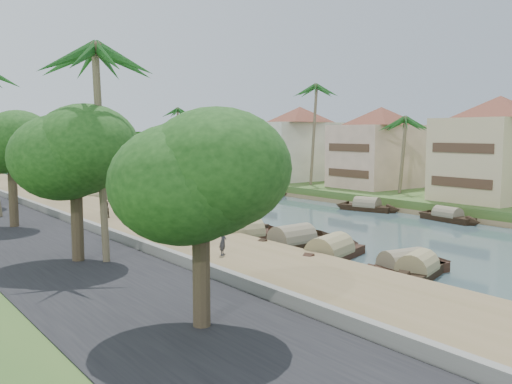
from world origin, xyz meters
TOP-DOWN VIEW (x-y plane):
  - ground at (0.00, 0.00)m, footprint 220.00×220.00m
  - left_bank at (-16.00, 20.00)m, footprint 10.00×180.00m
  - right_bank at (19.00, 20.00)m, footprint 16.00×180.00m
  - retaining_wall at (-20.20, 20.00)m, footprint 0.40×180.00m
  - far_right_fill at (56.00, 20.00)m, footprint 60.00×220.00m
  - treeline at (0.00, 100.00)m, footprint 120.00×14.00m
  - bridge at (0.00, 72.00)m, footprint 28.00×4.00m
  - building_near at (18.99, -2.00)m, footprint 14.85×14.85m
  - building_mid at (19.99, 14.00)m, footprint 14.11×14.11m
  - building_far at (18.99, 28.00)m, footprint 15.59×15.59m
  - building_distant at (19.99, 48.00)m, footprint 12.62×12.62m
  - sampan_0 at (-8.61, -13.12)m, footprint 7.67×2.58m
  - sampan_1 at (-8.67, -14.10)m, footprint 6.96×3.79m
  - sampan_2 at (-9.46, -8.14)m, footprint 8.93×4.68m
  - sampan_3 at (-8.81, -3.76)m, footprint 8.71×2.38m
  - sampan_4 at (-10.16, 0.23)m, footprint 8.20×2.71m
  - sampan_5 at (-8.95, 2.43)m, footprint 7.70×4.29m
  - sampan_6 at (-9.71, 8.01)m, footprint 7.18×2.75m
  - sampan_7 at (-8.91, 8.34)m, footprint 6.95×4.28m
  - sampan_8 at (-8.04, 14.06)m, footprint 6.79×2.55m
  - sampan_9 at (-8.82, 16.86)m, footprint 8.00×2.65m
  - sampan_10 at (-8.90, 18.71)m, footprint 7.26×4.93m
  - sampan_11 at (-9.38, 22.87)m, footprint 7.60×4.52m
  - sampan_12 at (-9.12, 29.51)m, footprint 8.85×5.38m
  - sampan_13 at (-9.84, 28.52)m, footprint 7.98×4.40m
  - sampan_14 at (9.73, -2.99)m, footprint 2.06×7.23m
  - sampan_15 at (9.05, 5.94)m, footprint 3.58×7.29m
  - sampan_16 at (9.62, 23.75)m, footprint 3.42×7.12m
  - canoe_1 at (-6.22, -0.63)m, footprint 4.24×2.18m
  - canoe_2 at (-5.41, 21.45)m, footprint 5.09×1.48m
  - palm_1 at (16.00, 7.49)m, footprint 3.20×3.20m
  - palm_2 at (15.00, 20.91)m, footprint 3.20×3.20m
  - palm_3 at (16.00, 38.03)m, footprint 3.20×3.20m
  - palm_4 at (-23.00, -6.15)m, footprint 3.20×3.20m
  - palm_7 at (14.00, 54.00)m, footprint 3.20×3.20m
  - tree_0 at (-24.00, -17.23)m, footprint 4.89×4.89m
  - tree_1 at (-24.00, -5.08)m, footprint 5.26×5.26m
  - tree_2 at (-24.00, 7.85)m, footprint 4.64×4.64m
  - tree_6 at (24.00, 30.02)m, footprint 4.54×4.54m
  - person_near at (-15.92, -6.04)m, footprint 0.70×0.69m
  - person_far at (-16.03, 11.68)m, footprint 1.06×0.98m

SIDE VIEW (x-z plane):
  - ground at x=0.00m, z-range 0.00..0.00m
  - canoe_1 at x=-6.22m, z-range -0.25..0.45m
  - canoe_2 at x=-5.41m, z-range -0.27..0.47m
  - left_bank at x=-16.00m, z-range 0.00..0.80m
  - sampan_16 at x=9.62m, z-range -0.49..1.30m
  - sampan_14 at x=9.73m, z-range -0.49..1.30m
  - sampan_7 at x=-8.91m, z-range -0.55..1.36m
  - sampan_15 at x=9.05m, z-range -0.57..1.39m
  - sampan_9 at x=-8.82m, z-range -0.60..1.42m
  - sampan_0 at x=-8.61m, z-range -0.60..1.42m
  - sampan_1 at x=-8.67m, z-range -0.62..1.44m
  - sampan_10 at x=-8.90m, z-range -0.62..1.45m
  - sampan_8 at x=-8.04m, z-range -0.63..1.45m
  - sampan_6 at x=-9.71m, z-range -0.64..1.47m
  - sampan_12 at x=-9.12m, z-range -0.66..1.49m
  - sampan_13 at x=-9.84m, z-range -0.67..1.50m
  - sampan_11 at x=-9.38m, z-range -0.67..1.50m
  - sampan_4 at x=-10.16m, z-range -0.72..1.56m
  - sampan_3 at x=-8.81m, z-range -0.73..1.57m
  - sampan_2 at x=-9.46m, z-range -0.74..1.58m
  - sampan_5 at x=-8.95m, z-range -0.77..1.61m
  - far_right_fill at x=56.00m, z-range 0.00..1.15m
  - right_bank at x=19.00m, z-range 0.00..1.20m
  - retaining_wall at x=-20.20m, z-range 0.80..1.90m
  - person_near at x=-15.92m, z-range 0.80..2.43m
  - person_far at x=-16.03m, z-range 0.80..2.56m
  - bridge at x=0.00m, z-range 0.52..2.92m
  - treeline at x=0.00m, z-range 0.00..8.00m
  - building_distant at x=19.99m, z-range 1.28..10.48m
  - building_mid at x=19.99m, z-range 1.28..10.98m
  - tree_0 at x=-24.00m, z-range 2.83..9.85m
  - building_near at x=18.99m, z-range 1.28..11.48m
  - building_far at x=18.99m, z-range 1.28..11.48m
  - tree_1 at x=-24.00m, z-range 2.97..10.59m
  - tree_6 at x=24.00m, z-range 3.04..10.67m
  - tree_2 at x=-24.00m, z-range 3.24..10.94m
  - palm_1 at x=16.00m, z-range 4.31..13.97m
  - palm_3 at x=16.00m, z-range 4.65..15.06m
  - palm_7 at x=14.00m, z-range 5.45..17.57m
  - palm_4 at x=-23.00m, z-range 5.62..17.69m
  - palm_2 at x=15.00m, z-range 6.32..20.34m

